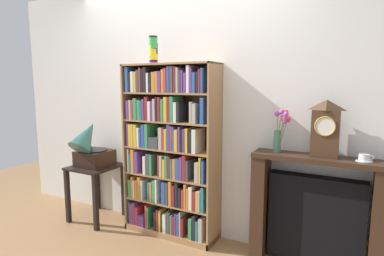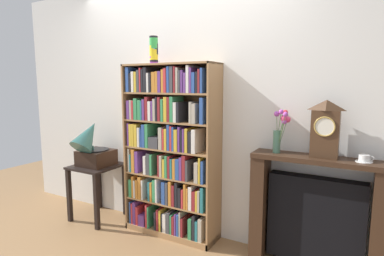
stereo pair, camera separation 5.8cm
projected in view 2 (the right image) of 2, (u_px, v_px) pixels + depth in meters
The scene contains 10 objects.
ground_plane at pixel (165, 239), 3.17m from camera, with size 7.99×6.40×0.02m, color #997047.
wall_back at pixel (199, 108), 3.16m from camera, with size 4.99×0.08×2.60m, color silver.
bookshelf at pixel (169, 153), 3.15m from camera, with size 0.98×0.32×1.73m.
cup_stack at pixel (154, 50), 3.06m from camera, with size 0.08×0.08×0.27m.
side_table_left at pixel (97, 178), 3.58m from camera, with size 0.49×0.51×0.63m.
gramophone at pixel (92, 147), 3.48m from camera, with size 0.34×0.48×0.56m.
fireplace_mantel at pixel (315, 214), 2.59m from camera, with size 1.04×0.25×0.96m.
mantel_clock at pixel (325, 129), 2.45m from camera, with size 0.21×0.11×0.46m.
flower_vase at pixel (280, 129), 2.63m from camera, with size 0.13×0.14×0.37m.
teacup_with_saucer at pixel (364, 159), 2.35m from camera, with size 0.13×0.12×0.06m.
Camera 2 is at (1.69, -2.47, 1.54)m, focal length 29.38 mm.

